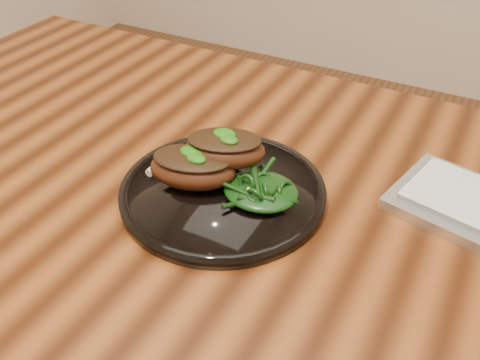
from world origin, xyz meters
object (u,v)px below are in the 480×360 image
Objects in this scene: lamb_chop_front at (192,167)px; greens_heap at (261,187)px; desk at (285,252)px; plate at (223,191)px.

lamb_chop_front is 1.34× the size of greens_heap.
plate reaches higher than desk.
greens_heap is at bearing -156.11° from desk.
greens_heap is (-0.03, -0.02, 0.12)m from desk.
plate is at bearing -167.26° from desk.
desk is at bearing 13.05° from lamb_chop_front.
desk is 15.97× the size of greens_heap.
lamb_chop_front is at bearing -171.13° from greens_heap.
desk is 0.18m from lamb_chop_front.
lamb_chop_front is (-0.04, -0.01, 0.03)m from plate.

